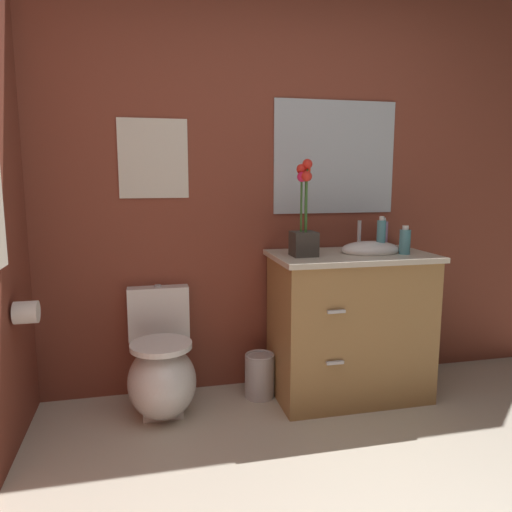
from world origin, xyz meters
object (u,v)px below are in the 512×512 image
toilet_paper_roll (26,312)px  soap_bottle (381,236)px  vanity_cabinet (350,323)px  hand_wash_bottle (382,235)px  flower_vase (304,221)px  wall_poster (153,159)px  trash_bin (260,375)px  toilet (162,371)px  lotion_bottle (405,241)px  wall_mirror (335,157)px

toilet_paper_roll → soap_bottle: bearing=4.3°
vanity_cabinet → hand_wash_bottle: hand_wash_bottle is taller
flower_vase → wall_poster: (-0.82, 0.32, 0.35)m
toilet_paper_roll → trash_bin: bearing=11.7°
toilet → flower_vase: bearing=-3.4°
soap_bottle → lotion_bottle: (0.12, -0.07, -0.03)m
lotion_bottle → wall_mirror: wall_mirror is taller
soap_bottle → lotion_bottle: soap_bottle is taller
lotion_bottle → wall_mirror: size_ratio=0.21×
hand_wash_bottle → soap_bottle: bearing=-119.6°
lotion_bottle → wall_mirror: bearing=127.3°
trash_bin → wall_mirror: (0.54, 0.21, 1.31)m
wall_mirror → lotion_bottle: bearing=-52.7°
trash_bin → wall_mirror: bearing=21.3°
lotion_bottle → wall_poster: bearing=164.8°
lotion_bottle → hand_wash_bottle: size_ratio=0.85×
lotion_bottle → toilet_paper_roll: bearing=-177.8°
toilet → soap_bottle: 1.50m
flower_vase → wall_mirror: wall_mirror is taller
vanity_cabinet → hand_wash_bottle: size_ratio=5.38×
lotion_bottle → trash_bin: lotion_bottle is taller
flower_vase → soap_bottle: (0.48, -0.00, -0.10)m
lotion_bottle → vanity_cabinet: bearing=162.7°
toilet → wall_mirror: bearing=13.4°
vanity_cabinet → wall_poster: (-1.13, 0.29, 0.98)m
soap_bottle → toilet_paper_roll: bearing=-175.7°
toilet → toilet_paper_roll: bearing=-162.9°
trash_bin → vanity_cabinet: bearing=-8.8°
toilet → wall_mirror: size_ratio=0.86×
soap_bottle → toilet_paper_roll: 1.97m
hand_wash_bottle → toilet_paper_roll: hand_wash_bottle is taller
soap_bottle → wall_mirror: bearing=118.8°
toilet → hand_wash_bottle: 1.57m
toilet → flower_vase: flower_vase is taller
toilet → trash_bin: toilet is taller
trash_bin → toilet_paper_roll: (-1.22, -0.25, 0.54)m
vanity_cabinet → wall_mirror: wall_mirror is taller
lotion_bottle → wall_mirror: 0.69m
flower_vase → toilet_paper_roll: flower_vase is taller
soap_bottle → wall_poster: wall_poster is taller
wall_mirror → hand_wash_bottle: bearing=-31.7°
hand_wash_bottle → trash_bin: 1.16m
wall_mirror → toilet_paper_roll: wall_mirror is taller
flower_vase → toilet_paper_roll: size_ratio=4.97×
soap_bottle → hand_wash_bottle: 0.18m
hand_wash_bottle → toilet: bearing=-175.7°
toilet → wall_poster: size_ratio=1.52×
wall_mirror → wall_poster: bearing=180.0°
trash_bin → hand_wash_bottle: bearing=3.4°
wall_mirror → toilet: bearing=-166.6°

